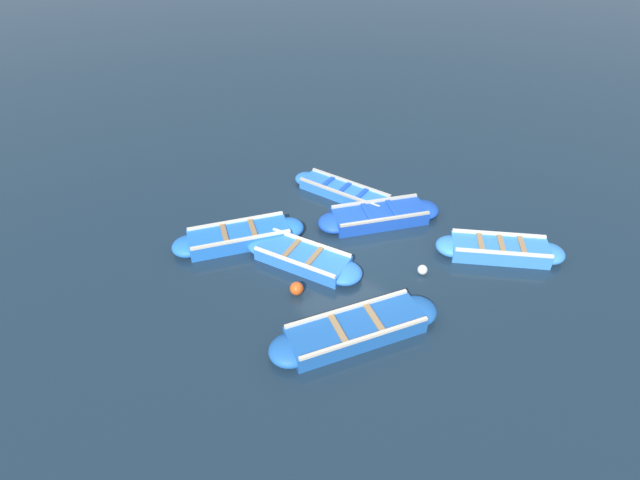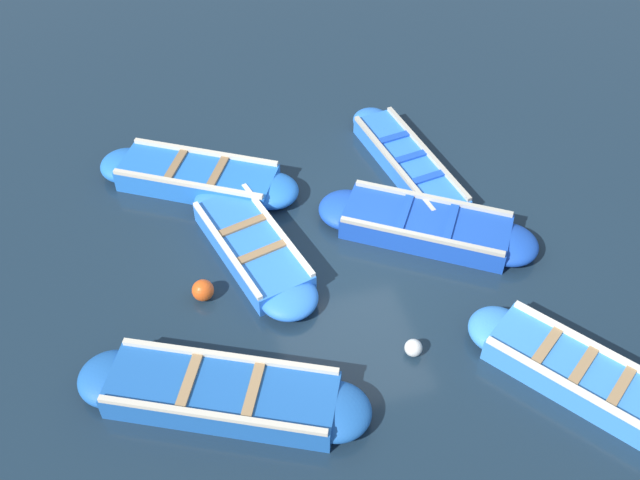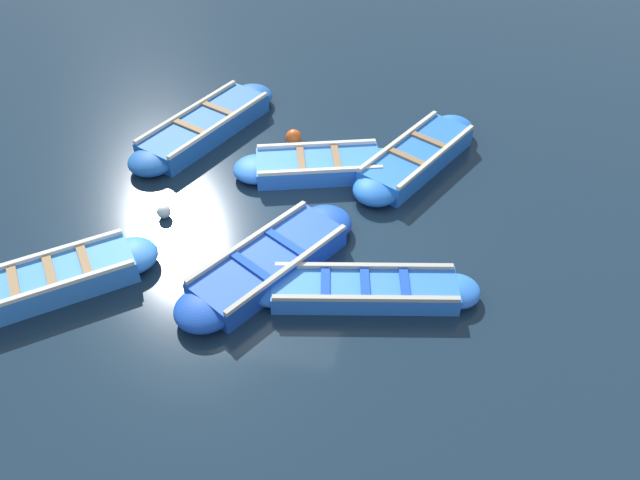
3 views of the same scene
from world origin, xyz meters
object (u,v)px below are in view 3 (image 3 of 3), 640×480
Objects in this scene: boat_far_corner at (417,157)px; boat_bow_out at (364,290)px; boat_broadside at (53,280)px; buoy_yellow_far at (164,212)px; buoy_orange_near at (294,137)px; boat_outer_right at (205,126)px; boat_stern_in at (319,166)px; boat_alongside at (269,263)px.

boat_far_corner is 0.97× the size of boat_bow_out.
boat_broadside is 2.26m from buoy_yellow_far.
boat_bow_out is 11.00× the size of buoy_orange_near.
boat_stern_in is (2.59, -0.95, -0.03)m from boat_outer_right.
buoy_orange_near is (-0.68, 0.90, -0.01)m from boat_stern_in.
boat_bow_out reaches higher than buoy_orange_near.
boat_far_corner is 4.47m from boat_outer_right.
boat_alongside is at bearing -25.29° from buoy_yellow_far.
boat_far_corner is at bearing 57.07° from boat_alongside.
boat_broadside is at bearing -141.49° from boat_far_corner.
boat_alongside is 2.83m from boat_stern_in.
boat_far_corner is at bearing 38.51° from boat_broadside.
boat_outer_right is 5.60m from boat_bow_out.
buoy_orange_near is at bearing 58.13° from boat_broadside.
boat_bow_out is at bearing -67.92° from boat_stern_in.
boat_stern_in reaches higher than buoy_yellow_far.
boat_outer_right reaches higher than boat_bow_out.
buoy_orange_near is (-2.55, 0.33, -0.04)m from boat_far_corner.
boat_outer_right is 1.09× the size of boat_bow_out.
boat_broadside is 0.92× the size of boat_stern_in.
boat_alongside is 0.88× the size of boat_outer_right.
boat_broadside is (-1.00, -4.72, -0.00)m from boat_outer_right.
buoy_orange_near is (2.90, 4.67, -0.04)m from boat_broadside.
boat_outer_right reaches higher than boat_broadside.
boat_stern_in is at bearing 112.08° from boat_bow_out.
boat_alongside reaches higher than boat_stern_in.
boat_stern_in is at bearing 83.38° from boat_alongside.
buoy_yellow_far is (-3.77, 1.33, -0.03)m from boat_bow_out.
boat_far_corner is 10.68× the size of buoy_orange_near.
boat_bow_out reaches higher than buoy_yellow_far.
boat_stern_in is at bearing -53.06° from buoy_orange_near.
boat_broadside is 0.86× the size of boat_bow_out.
boat_outer_right is 2.76m from boat_stern_in.
boat_stern_in is at bearing 46.41° from boat_broadside.
boat_alongside is 1.62m from boat_bow_out.
boat_bow_out is at bearing -46.57° from boat_outer_right.
boat_alongside is at bearing -59.04° from boat_outer_right.
boat_broadside is at bearing -172.33° from boat_bow_out.
boat_broadside is 12.43× the size of buoy_yellow_far.
boat_bow_out is at bearing -99.30° from boat_far_corner.
boat_outer_right reaches higher than boat_far_corner.
boat_far_corner is 1.95m from boat_stern_in.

